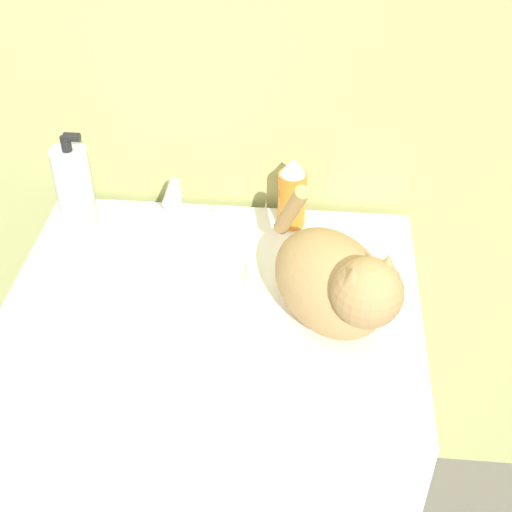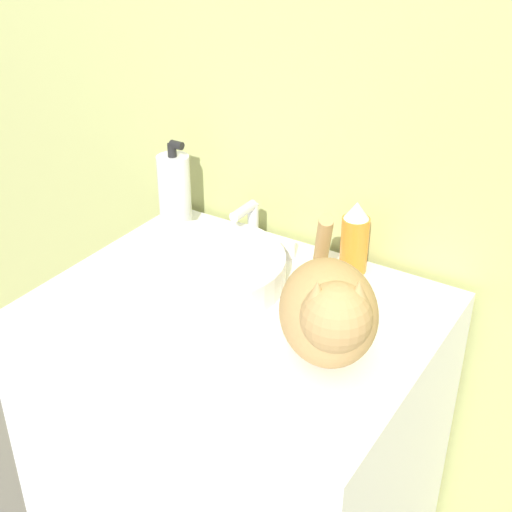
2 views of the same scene
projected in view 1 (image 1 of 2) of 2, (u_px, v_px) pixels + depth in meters
wall_back at (230, 20)px, 1.31m from camera, size 6.00×0.05×2.50m
vanity_cabinet at (220, 443)px, 1.57m from camera, size 0.75×0.60×0.86m
sink_basin at (160, 268)px, 1.32m from camera, size 0.32×0.32×0.06m
faucet at (176, 207)px, 1.44m from camera, size 0.21×0.09×0.11m
cat at (336, 283)px, 1.19m from camera, size 0.27×0.33×0.21m
soap_bottle at (75, 188)px, 1.42m from camera, size 0.07×0.07×0.21m
spray_bottle at (292, 193)px, 1.43m from camera, size 0.06×0.06×0.16m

